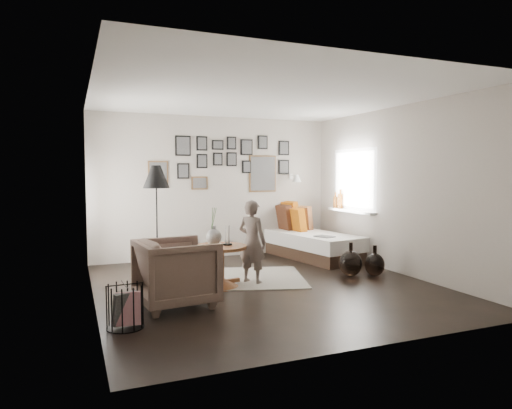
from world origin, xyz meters
name	(u,v)px	position (x,y,z in m)	size (l,w,h in m)	color
ground	(266,286)	(0.00, 0.00, 0.00)	(4.80, 4.80, 0.00)	black
wall_back	(215,187)	(0.00, 2.40, 1.30)	(4.50, 4.50, 0.00)	#ACA397
wall_front	(374,203)	(0.00, -2.40, 1.30)	(4.50, 4.50, 0.00)	#ACA397
wall_left	(92,195)	(-2.25, 0.00, 1.30)	(4.80, 4.80, 0.00)	#ACA397
wall_right	(399,190)	(2.25, 0.00, 1.30)	(4.80, 4.80, 0.00)	#ACA397
ceiling	(266,96)	(0.00, 0.00, 2.60)	(4.80, 4.80, 0.00)	white
door_left	(90,209)	(-2.23, 1.20, 1.05)	(0.00, 2.14, 2.14)	white
window_right	(347,208)	(2.18, 1.34, 0.93)	(0.15, 1.32, 1.30)	white
gallery_wall	(230,163)	(0.29, 2.38, 1.74)	(2.74, 0.03, 1.08)	brown
wall_sconce	(296,178)	(1.55, 2.13, 1.46)	(0.18, 0.36, 0.16)	white
rug	(233,278)	(-0.28, 0.59, 0.01)	(2.07, 1.45, 0.01)	silver
pedestal_table	(220,268)	(-0.61, 0.19, 0.27)	(0.73, 0.73, 0.57)	brown
vase	(214,234)	(-0.69, 0.21, 0.73)	(0.21, 0.21, 0.52)	black
candles	(228,236)	(-0.50, 0.19, 0.71)	(0.13, 0.13, 0.27)	black
daybed	(309,241)	(1.59, 1.69, 0.31)	(1.23, 2.20, 1.01)	black
magazine_on_daybed	(324,236)	(1.54, 1.04, 0.47)	(0.23, 0.31, 0.02)	black
armchair	(176,272)	(-1.35, -0.46, 0.40)	(0.85, 0.87, 0.80)	brown
armchair_cushion	(178,265)	(-1.32, -0.41, 0.48)	(0.36, 0.36, 0.09)	beige
floor_lamp	(156,181)	(-1.31, 1.08, 1.45)	(0.39, 0.39, 1.68)	black
magazine_basket	(125,307)	(-2.00, -1.04, 0.22)	(0.38, 0.38, 0.45)	black
demijohn_large	(351,263)	(1.42, 0.06, 0.20)	(0.34, 0.34, 0.52)	black
demijohn_small	(375,264)	(1.77, -0.06, 0.18)	(0.30, 0.30, 0.47)	black
child	(252,242)	(-0.12, 0.24, 0.59)	(0.43, 0.28, 1.18)	brown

